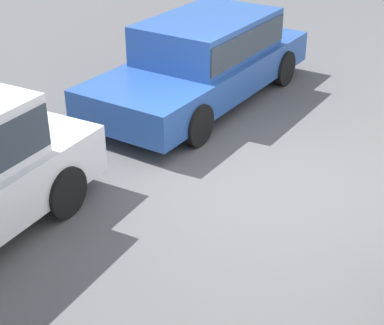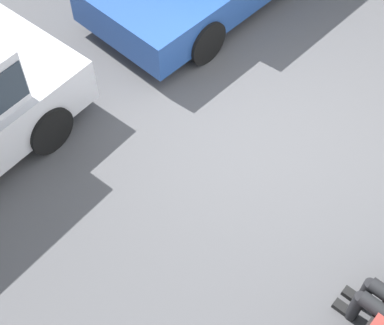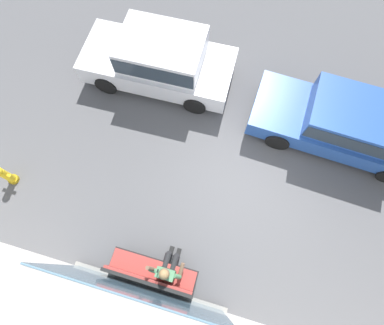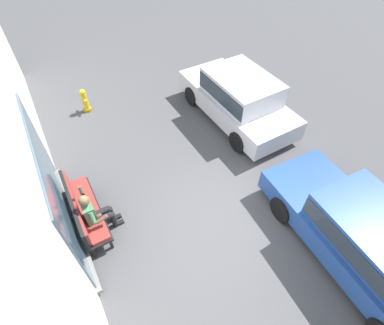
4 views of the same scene
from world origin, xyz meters
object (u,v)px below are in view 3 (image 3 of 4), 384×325
Objects in this scene: bench at (151,275)px; fire_hydrant at (6,175)px; parked_car_mid at (160,59)px; person_on_phone at (168,269)px; parked_car_near at (350,123)px.

bench is 4.42m from fire_hydrant.
parked_car_mid is 5.20× the size of fire_hydrant.
parked_car_mid is 4.95m from fire_hydrant.
person_on_phone is 1.62× the size of fire_hydrant.
person_on_phone is 0.31× the size of parked_car_mid.
person_on_phone is 0.27× the size of parked_car_near.
parked_car_near reaches higher than person_on_phone.
person_on_phone is at bearing 167.62° from fire_hydrant.
bench is 0.47× the size of parked_car_mid.
parked_car_mid is at bearing -70.36° from person_on_phone.
person_on_phone reaches higher than fire_hydrant.
fire_hydrant is at bearing 24.16° from parked_car_near.
parked_car_mid reaches higher than parked_car_near.
bench is 0.41m from person_on_phone.
parked_car_near is at bearing -155.84° from fire_hydrant.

